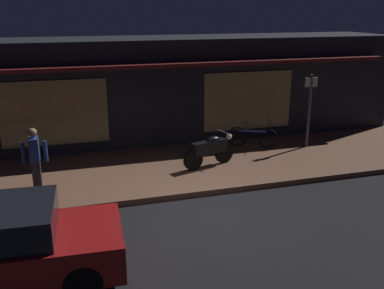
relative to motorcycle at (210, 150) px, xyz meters
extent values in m
plane|color=black|center=(-1.04, -2.70, -0.65)|extent=(60.00, 60.00, 0.00)
cube|color=brown|center=(-1.04, 0.30, -0.57)|extent=(18.00, 4.00, 0.15)
cube|color=black|center=(-1.04, 3.70, 1.15)|extent=(18.00, 2.80, 3.60)
cube|color=olive|center=(-4.24, 2.28, 0.85)|extent=(3.20, 0.04, 2.00)
cube|color=olive|center=(2.16, 2.28, 0.85)|extent=(3.20, 0.04, 2.00)
cube|color=#591919|center=(-1.04, 2.05, 2.20)|extent=(16.20, 0.50, 0.12)
cylinder|color=black|center=(-0.56, -0.17, -0.20)|extent=(0.61, 0.29, 0.60)
cylinder|color=black|center=(0.49, 0.15, -0.20)|extent=(0.61, 0.29, 0.60)
cube|color=black|center=(-0.03, -0.01, 0.08)|extent=(1.13, 0.59, 0.36)
ellipsoid|color=black|center=(0.11, 0.03, 0.28)|extent=(0.49, 0.36, 0.20)
sphere|color=#F9EDB7|center=(0.66, 0.20, 0.28)|extent=(0.18, 0.18, 0.18)
cylinder|color=gray|center=(0.46, 0.14, 0.45)|extent=(0.19, 0.53, 0.03)
torus|color=black|center=(1.48, 1.54, -0.17)|extent=(0.61, 0.33, 0.66)
torus|color=black|center=(2.38, 1.09, -0.17)|extent=(0.61, 0.33, 0.66)
cube|color=#1E478C|center=(1.93, 1.31, 0.05)|extent=(0.82, 0.44, 0.06)
cube|color=brown|center=(1.70, 1.43, 0.32)|extent=(0.21, 0.16, 0.06)
cylinder|color=#1E478C|center=(2.30, 1.13, 0.40)|extent=(0.21, 0.39, 0.02)
cube|color=#28232D|center=(-4.72, -0.60, -0.07)|extent=(0.20, 0.28, 0.85)
cube|color=navy|center=(-4.72, -0.60, 0.64)|extent=(0.23, 0.38, 0.58)
sphere|color=#8C6647|center=(-4.72, -0.60, 1.06)|extent=(0.22, 0.22, 0.22)
cylinder|color=navy|center=(-4.98, -0.60, 0.57)|extent=(0.09, 0.09, 0.52)
cylinder|color=navy|center=(-4.46, -0.61, 0.57)|extent=(0.09, 0.09, 0.52)
cylinder|color=#47474C|center=(3.69, 0.84, 0.70)|extent=(0.09, 0.09, 2.40)
cube|color=beige|center=(3.69, 0.84, 1.65)|extent=(0.44, 0.03, 0.30)
cylinder|color=black|center=(-3.80, -3.43, -0.33)|extent=(0.65, 0.26, 0.64)
cylinder|color=black|center=(-3.89, -4.99, -0.33)|extent=(0.65, 0.26, 0.64)
cube|color=maroon|center=(-5.19, -4.13, -0.10)|extent=(4.19, 1.99, 0.68)
camera|label=1|loc=(-3.94, -11.29, 3.90)|focal=40.71mm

